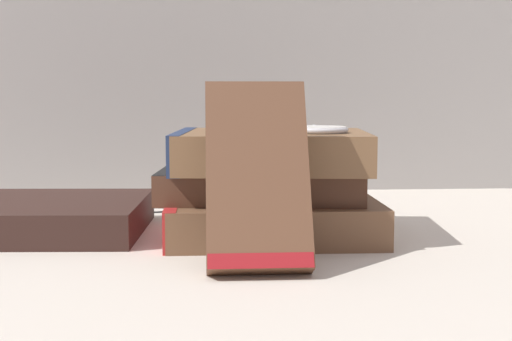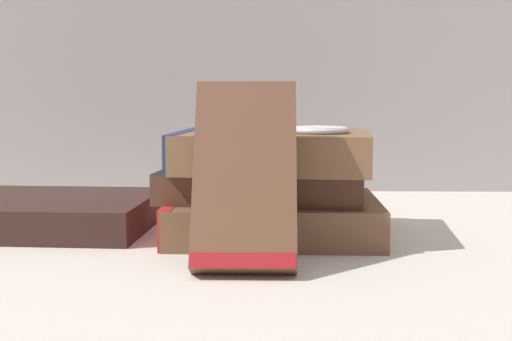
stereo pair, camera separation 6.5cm
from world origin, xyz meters
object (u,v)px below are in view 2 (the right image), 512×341
Objects in this scene: book_flat_top at (265,151)px; book_side_left at (23,213)px; book_leaning_front at (244,181)px; reading_glasses at (190,208)px; pocket_watch at (318,130)px; book_flat_bottom at (266,217)px; book_flat_middle at (258,182)px.

book_flat_top reaches higher than book_side_left.
book_side_left is at bearing 146.46° from book_leaning_front.
book_leaning_front is at bearing -55.63° from reading_glasses.
pocket_watch is at bearing -6.71° from book_side_left.
book_flat_bottom reaches higher than book_side_left.
book_leaning_front reaches higher than book_flat_middle.
book_flat_bottom is 0.26m from book_side_left.
book_flat_middle is 1.81× the size of reading_glasses.
reading_glasses is (0.16, 0.12, -0.01)m from book_side_left.
book_flat_bottom is 3.37× the size of pocket_watch.
reading_glasses is at bearing 40.25° from book_side_left.
book_leaning_front reaches higher than reading_glasses.
book_flat_top is 0.13m from book_leaning_front.
book_flat_middle is at bearing 115.56° from book_flat_bottom.
reading_glasses is (-0.08, 0.28, -0.07)m from book_leaning_front.
book_flat_middle reaches higher than reading_glasses.
book_flat_middle is at bearing -0.47° from book_side_left.
pocket_watch reaches higher than reading_glasses.
pocket_watch is at bearing 57.94° from book_leaning_front.
book_flat_middle is 3.47× the size of pocket_watch.
pocket_watch reaches higher than book_side_left.
book_side_left is at bearing 173.04° from book_flat_bottom.
book_flat_bottom is 1.04× the size of book_flat_top.
book_side_left is at bearing -124.01° from reading_glasses.
book_flat_bottom is 0.18m from reading_glasses.
book_flat_top is 3.24× the size of pocket_watch.
book_flat_middle is 1.07× the size of book_flat_top.
book_flat_bottom is 1.76× the size of reading_glasses.
pocket_watch reaches higher than book_flat_top.
book_flat_top is 0.20m from reading_glasses.
book_side_left is 4.38× the size of pocket_watch.
book_flat_bottom reaches higher than reading_glasses.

